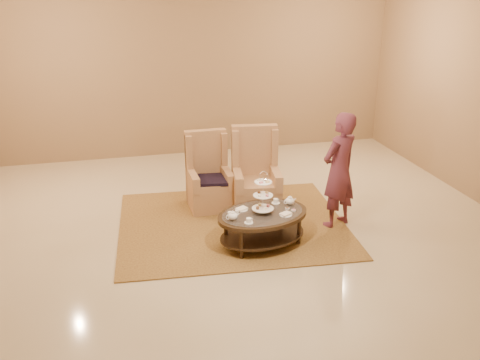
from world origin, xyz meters
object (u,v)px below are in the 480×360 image
object	(u,v)px
armchair_left	(209,182)
armchair_right	(256,183)
tea_table	(263,219)
person	(339,171)

from	to	relation	value
armchair_left	armchair_right	distance (m)	0.74
tea_table	armchair_right	distance (m)	1.18
armchair_left	armchair_right	xyz separation A→B (m)	(0.68, -0.28, 0.03)
armchair_left	tea_table	bearing A→B (deg)	-73.49
armchair_right	person	distance (m)	1.36
tea_table	armchair_left	world-z (taller)	armchair_left
tea_table	armchair_left	distance (m)	1.51
armchair_left	person	bearing A→B (deg)	-34.73
tea_table	armchair_right	size ratio (longest dim) A/B	1.11
tea_table	armchair_left	size ratio (longest dim) A/B	1.21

